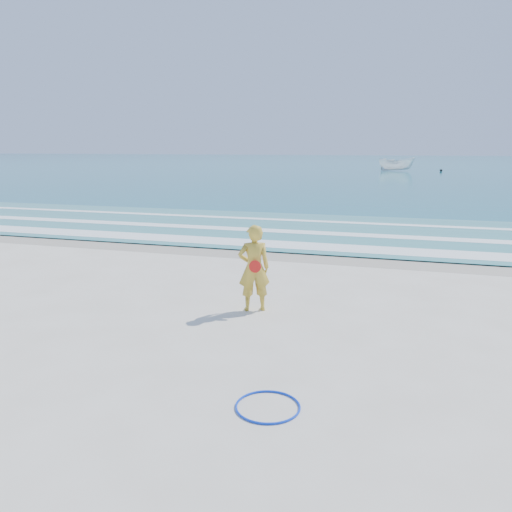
# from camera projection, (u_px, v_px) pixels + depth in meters

# --- Properties ---
(ground) EXTENTS (400.00, 400.00, 0.00)m
(ground) POSITION_uv_depth(u_px,v_px,m) (179.00, 359.00, 8.68)
(ground) COLOR silver
(ground) RESTS_ON ground
(wet_sand) EXTENTS (400.00, 2.40, 0.00)m
(wet_sand) POSITION_uv_depth(u_px,v_px,m) (292.00, 254.00, 17.09)
(wet_sand) COLOR #B2A893
(wet_sand) RESTS_ON ground
(ocean) EXTENTS (400.00, 190.00, 0.04)m
(ocean) POSITION_uv_depth(u_px,v_px,m) (391.00, 163.00, 106.86)
(ocean) COLOR #19727F
(ocean) RESTS_ON ground
(shallow) EXTENTS (400.00, 10.00, 0.01)m
(shallow) POSITION_uv_depth(u_px,v_px,m) (318.00, 230.00, 21.76)
(shallow) COLOR #59B7AD
(shallow) RESTS_ON ocean
(foam_near) EXTENTS (400.00, 1.40, 0.01)m
(foam_near) POSITION_uv_depth(u_px,v_px,m) (300.00, 245.00, 18.30)
(foam_near) COLOR white
(foam_near) RESTS_ON shallow
(foam_mid) EXTENTS (400.00, 0.90, 0.01)m
(foam_mid) POSITION_uv_depth(u_px,v_px,m) (314.00, 233.00, 21.01)
(foam_mid) COLOR white
(foam_mid) RESTS_ON shallow
(foam_far) EXTENTS (400.00, 0.60, 0.01)m
(foam_far) POSITION_uv_depth(u_px,v_px,m) (326.00, 222.00, 24.09)
(foam_far) COLOR white
(foam_far) RESTS_ON shallow
(hoop) EXTENTS (1.16, 1.16, 0.03)m
(hoop) POSITION_uv_depth(u_px,v_px,m) (268.00, 406.00, 7.05)
(hoop) COLOR #0B35D3
(hoop) RESTS_ON ground
(boat) EXTENTS (5.40, 2.73, 1.99)m
(boat) POSITION_uv_depth(u_px,v_px,m) (396.00, 164.00, 73.23)
(boat) COLOR white
(boat) RESTS_ON ocean
(buoy) EXTENTS (0.39, 0.39, 0.39)m
(buoy) POSITION_uv_depth(u_px,v_px,m) (441.00, 170.00, 71.30)
(buoy) COLOR black
(buoy) RESTS_ON ocean
(woman) EXTENTS (0.84, 0.72, 1.95)m
(woman) POSITION_uv_depth(u_px,v_px,m) (254.00, 268.00, 11.05)
(woman) COLOR gold
(woman) RESTS_ON ground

